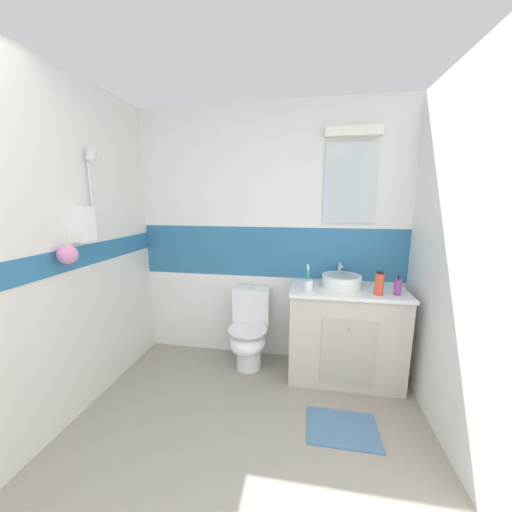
# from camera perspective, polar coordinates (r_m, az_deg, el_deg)

# --- Properties ---
(ground_plane) EXTENTS (3.20, 3.48, 0.04)m
(ground_plane) POSITION_cam_1_polar(r_m,az_deg,el_deg) (2.32, -2.46, -33.82)
(ground_plane) COLOR gray
(wall_back_tiled) EXTENTS (3.20, 0.20, 2.50)m
(wall_back_tiled) POSITION_cam_1_polar(r_m,az_deg,el_deg) (2.89, 2.86, 4.01)
(wall_back_tiled) COLOR white
(wall_back_tiled) RESTS_ON ground_plane
(wall_left_shower_alcove) EXTENTS (0.25, 3.48, 2.50)m
(wall_left_shower_alcove) POSITION_cam_1_polar(r_m,az_deg,el_deg) (2.37, -36.47, 0.07)
(wall_left_shower_alcove) COLOR silver
(wall_left_shower_alcove) RESTS_ON ground_plane
(wall_right_plain) EXTENTS (0.10, 3.48, 2.50)m
(wall_right_plain) POSITION_cam_1_polar(r_m,az_deg,el_deg) (1.91, 40.71, -2.64)
(wall_right_plain) COLOR white
(wall_right_plain) RESTS_ON ground_plane
(vanity_cabinet) EXTENTS (0.99, 0.54, 0.85)m
(vanity_cabinet) POSITION_cam_1_polar(r_m,az_deg,el_deg) (2.83, 17.06, -14.25)
(vanity_cabinet) COLOR beige
(vanity_cabinet) RESTS_ON ground_plane
(sink_basin) EXTENTS (0.34, 0.39, 0.18)m
(sink_basin) POSITION_cam_1_polar(r_m,az_deg,el_deg) (2.69, 16.51, -4.63)
(sink_basin) COLOR white
(sink_basin) RESTS_ON vanity_cabinet
(toilet) EXTENTS (0.37, 0.50, 0.77)m
(toilet) POSITION_cam_1_polar(r_m,az_deg,el_deg) (2.89, -1.37, -14.65)
(toilet) COLOR white
(toilet) RESTS_ON ground_plane
(toothbrush_cup) EXTENTS (0.07, 0.07, 0.23)m
(toothbrush_cup) POSITION_cam_1_polar(r_m,az_deg,el_deg) (2.51, 10.33, -5.45)
(toothbrush_cup) COLOR white
(toothbrush_cup) RESTS_ON vanity_cabinet
(soap_dispenser) EXTENTS (0.06, 0.06, 0.17)m
(soap_dispenser) POSITION_cam_1_polar(r_m,az_deg,el_deg) (2.63, 26.19, -5.56)
(soap_dispenser) COLOR #993F99
(soap_dispenser) RESTS_ON vanity_cabinet
(mouthwash_bottle) EXTENTS (0.07, 0.07, 0.20)m
(mouthwash_bottle) POSITION_cam_1_polar(r_m,az_deg,el_deg) (2.55, 23.17, -5.05)
(mouthwash_bottle) COLOR #D84C33
(mouthwash_bottle) RESTS_ON vanity_cabinet
(bath_mat) EXTENTS (0.50, 0.36, 0.01)m
(bath_mat) POSITION_cam_1_polar(r_m,az_deg,el_deg) (2.49, 16.67, -29.80)
(bath_mat) COLOR #4C7299
(bath_mat) RESTS_ON ground_plane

